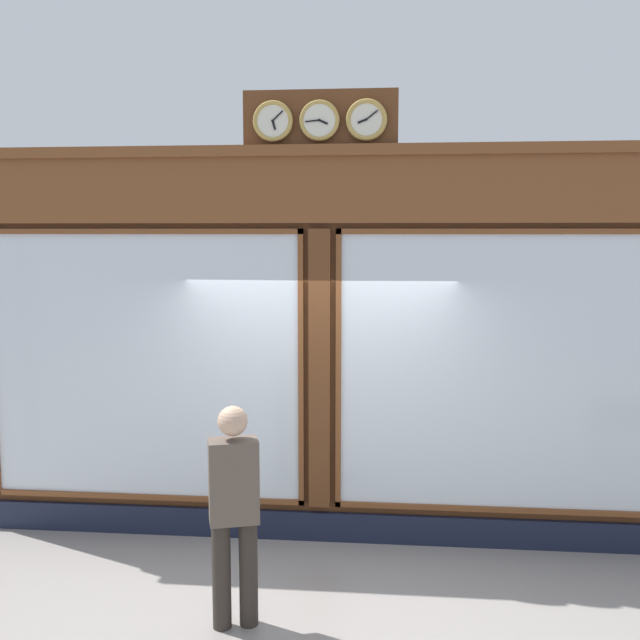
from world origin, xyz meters
TOP-DOWN VIEW (x-y plane):
  - shop_facade at (-0.00, -0.13)m, footprint 6.80×0.42m
  - pedestrian at (0.49, 1.57)m, footprint 0.41×0.31m

SIDE VIEW (x-z plane):
  - pedestrian at x=0.49m, z-range 0.09..1.78m
  - shop_facade at x=0.00m, z-range -0.23..3.98m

